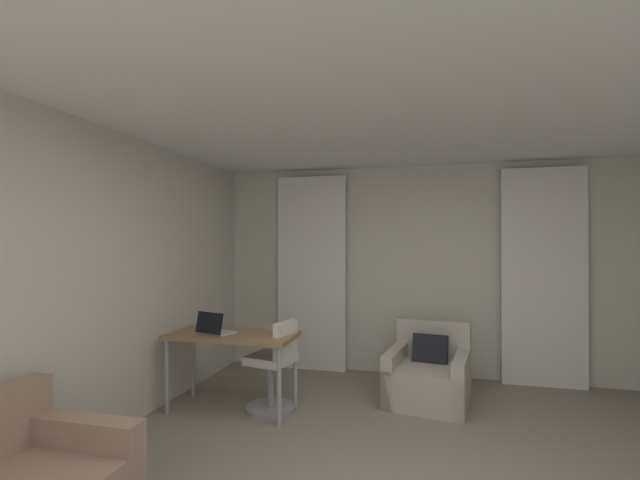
# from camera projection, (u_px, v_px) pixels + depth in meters

# --- Properties ---
(wall_window) EXTENTS (5.12, 0.06, 2.60)m
(wall_window) POSITION_uv_depth(u_px,v_px,m) (420.00, 270.00, 5.37)
(wall_window) COLOR beige
(wall_window) RESTS_ON ground
(wall_left) EXTENTS (0.06, 6.12, 2.60)m
(wall_left) POSITION_uv_depth(u_px,v_px,m) (47.00, 290.00, 3.05)
(wall_left) COLOR beige
(wall_left) RESTS_ON ground
(ceiling) EXTENTS (5.12, 6.12, 0.06)m
(ceiling) POSITION_uv_depth(u_px,v_px,m) (410.00, 68.00, 2.44)
(ceiling) COLOR white
(ceiling) RESTS_ON wall_left
(curtain_left_panel) EXTENTS (0.90, 0.06, 2.50)m
(curtain_left_panel) POSITION_uv_depth(u_px,v_px,m) (312.00, 273.00, 5.58)
(curtain_left_panel) COLOR silver
(curtain_left_panel) RESTS_ON ground
(curtain_right_panel) EXTENTS (0.90, 0.06, 2.50)m
(curtain_right_panel) POSITION_uv_depth(u_px,v_px,m) (543.00, 277.00, 4.91)
(curtain_right_panel) COLOR silver
(curtain_right_panel) RESTS_ON ground
(armchair) EXTENTS (0.91, 0.96, 0.79)m
(armchair) POSITION_uv_depth(u_px,v_px,m) (429.00, 375.00, 4.45)
(armchair) COLOR #B2A899
(armchair) RESTS_ON ground
(desk) EXTENTS (1.24, 0.58, 0.75)m
(desk) POSITION_uv_depth(u_px,v_px,m) (233.00, 340.00, 4.20)
(desk) COLOR olive
(desk) RESTS_ON ground
(desk_chair) EXTENTS (0.48, 0.48, 0.88)m
(desk_chair) POSITION_uv_depth(u_px,v_px,m) (274.00, 370.00, 4.19)
(desk_chair) COLOR gray
(desk_chair) RESTS_ON ground
(laptop) EXTENTS (0.38, 0.32, 0.22)m
(laptop) POSITION_uv_depth(u_px,v_px,m) (215.00, 329.00, 4.17)
(laptop) COLOR #ADADB2
(laptop) RESTS_ON desk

